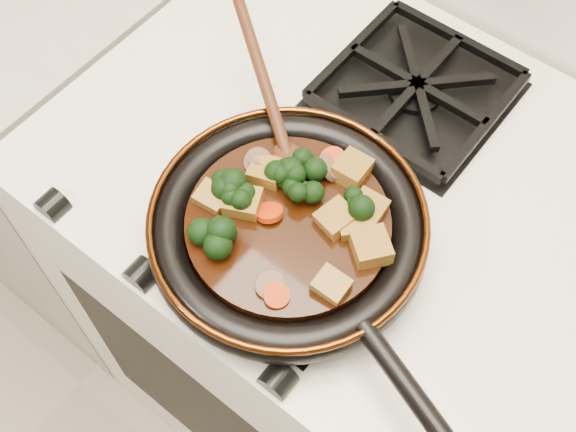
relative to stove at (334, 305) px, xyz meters
The scene contains 30 objects.
stove is the anchor object (origin of this frame).
burner_grate_front 0.48m from the stove, 90.00° to the right, with size 0.23×0.23×0.03m, color black, non-canonical shape.
burner_grate_back 0.48m from the stove, 90.00° to the left, with size 0.23×0.23×0.03m, color black, non-canonical shape.
skillet 0.51m from the stove, 86.37° to the right, with size 0.43×0.32×0.05m.
braising_sauce 0.52m from the stove, 87.22° to the right, with size 0.23×0.23×0.02m, color black.
tofu_cube_0 0.53m from the stove, 66.06° to the right, with size 0.04×0.04×0.02m, color olive.
tofu_cube_1 0.53m from the stove, 49.02° to the right, with size 0.04×0.04×0.02m, color olive.
tofu_cube_2 0.53m from the stove, 56.35° to the right, with size 0.04×0.04×0.02m, color olive.
tofu_cube_3 0.52m from the stove, 62.51° to the right, with size 0.04×0.03×0.02m, color olive.
tofu_cube_4 0.53m from the stove, 114.14° to the right, with size 0.04×0.04×0.02m, color olive.
tofu_cube_5 0.55m from the stove, 62.73° to the right, with size 0.03×0.03×0.02m, color olive.
tofu_cube_6 0.55m from the stove, 113.34° to the right, with size 0.03×0.03×0.02m, color olive.
tofu_cube_7 0.54m from the stove, 49.81° to the right, with size 0.04×0.04×0.02m, color olive.
tofu_cube_8 0.54m from the stove, 105.48° to the right, with size 0.04×0.04×0.02m, color olive.
broccoli_floret_0 0.55m from the stove, 107.89° to the right, with size 0.06×0.06×0.05m, color black, non-canonical shape.
broccoli_floret_1 0.53m from the stove, 52.26° to the right, with size 0.06×0.06×0.05m, color black, non-canonical shape.
broccoli_floret_2 0.53m from the stove, 98.06° to the right, with size 0.06×0.06×0.05m, color black, non-canonical shape.
broccoli_floret_3 0.53m from the stove, 90.88° to the right, with size 0.05×0.05×0.05m, color black, non-canonical shape.
broccoli_floret_4 0.55m from the stove, 113.24° to the right, with size 0.06×0.06×0.05m, color black, non-canonical shape.
broccoli_floret_5 0.57m from the stove, 100.20° to the right, with size 0.06×0.06×0.05m, color black, non-canonical shape.
broccoli_floret_6 0.53m from the stove, 106.51° to the right, with size 0.06×0.06×0.05m, color black, non-canonical shape.
carrot_coin_0 0.53m from the stove, 57.68° to the right, with size 0.03×0.03×0.01m, color #BE2B05.
carrot_coin_1 0.56m from the stove, 76.32° to the right, with size 0.03×0.03×0.01m, color #BE2B05.
carrot_coin_2 0.52m from the stove, 91.79° to the right, with size 0.03×0.03×0.01m, color #BE2B05.
carrot_coin_3 0.54m from the stove, 95.47° to the right, with size 0.03×0.03×0.01m, color #BE2B05.
mushroom_slice_0 0.53m from the stove, 122.17° to the right, with size 0.03×0.03×0.01m, color brown.
mushroom_slice_1 0.56m from the stove, 79.19° to the right, with size 0.03×0.03×0.01m, color brown.
mushroom_slice_2 0.52m from the stove, 86.22° to the right, with size 0.04×0.04×0.01m, color brown.
mushroom_slice_3 0.53m from the stove, 122.09° to the right, with size 0.03×0.03×0.01m, color brown.
wooden_spoon 0.54m from the stove, 152.14° to the right, with size 0.13×0.11×0.23m.
Camera 1 is at (0.25, 1.23, 1.65)m, focal length 45.00 mm.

